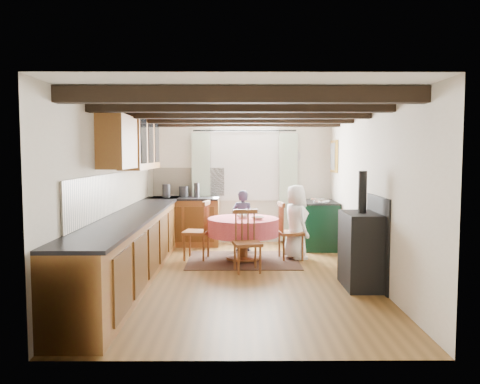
{
  "coord_description": "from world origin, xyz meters",
  "views": [
    {
      "loc": [
        -0.04,
        -6.65,
        1.74
      ],
      "look_at": [
        0.0,
        0.8,
        1.15
      ],
      "focal_mm": 35.76,
      "sensor_mm": 36.0,
      "label": 1
    }
  ],
  "objects_px": {
    "cup": "(242,216)",
    "dining_table": "(243,239)",
    "child_far": "(243,221)",
    "cast_iron_stove": "(362,229)",
    "aga_range": "(319,224)",
    "child_right": "(296,222)",
    "chair_left": "(196,230)",
    "chair_near": "(247,241)",
    "chair_right": "(291,231)"
  },
  "relations": [
    {
      "from": "child_far",
      "to": "chair_right",
      "type": "bearing_deg",
      "value": 154.9
    },
    {
      "from": "child_right",
      "to": "chair_near",
      "type": "bearing_deg",
      "value": 118.91
    },
    {
      "from": "child_far",
      "to": "aga_range",
      "type": "bearing_deg",
      "value": -153.16
    },
    {
      "from": "chair_right",
      "to": "dining_table",
      "type": "bearing_deg",
      "value": 89.35
    },
    {
      "from": "child_far",
      "to": "cup",
      "type": "distance_m",
      "value": 0.8
    },
    {
      "from": "child_right",
      "to": "chair_left",
      "type": "bearing_deg",
      "value": 72.47
    },
    {
      "from": "aga_range",
      "to": "cast_iron_stove",
      "type": "height_order",
      "value": "cast_iron_stove"
    },
    {
      "from": "chair_near",
      "to": "dining_table",
      "type": "bearing_deg",
      "value": 82.56
    },
    {
      "from": "chair_right",
      "to": "cast_iron_stove",
      "type": "relative_size",
      "value": 0.63
    },
    {
      "from": "chair_right",
      "to": "cast_iron_stove",
      "type": "height_order",
      "value": "cast_iron_stove"
    },
    {
      "from": "chair_near",
      "to": "child_far",
      "type": "relative_size",
      "value": 0.83
    },
    {
      "from": "chair_right",
      "to": "cup",
      "type": "height_order",
      "value": "chair_right"
    },
    {
      "from": "chair_near",
      "to": "aga_range",
      "type": "height_order",
      "value": "chair_near"
    },
    {
      "from": "chair_near",
      "to": "child_far",
      "type": "distance_m",
      "value": 1.55
    },
    {
      "from": "cast_iron_stove",
      "to": "dining_table",
      "type": "bearing_deg",
      "value": 133.97
    },
    {
      "from": "dining_table",
      "to": "chair_right",
      "type": "bearing_deg",
      "value": 6.74
    },
    {
      "from": "chair_left",
      "to": "child_right",
      "type": "distance_m",
      "value": 1.66
    },
    {
      "from": "chair_right",
      "to": "child_right",
      "type": "height_order",
      "value": "child_right"
    },
    {
      "from": "child_far",
      "to": "cup",
      "type": "relative_size",
      "value": 11.8
    },
    {
      "from": "cast_iron_stove",
      "to": "cup",
      "type": "height_order",
      "value": "cast_iron_stove"
    },
    {
      "from": "aga_range",
      "to": "child_far",
      "type": "xyz_separation_m",
      "value": [
        -1.41,
        -0.28,
        0.11
      ]
    },
    {
      "from": "child_right",
      "to": "aga_range",
      "type": "bearing_deg",
      "value": -49.14
    },
    {
      "from": "aga_range",
      "to": "child_right",
      "type": "bearing_deg",
      "value": -120.3
    },
    {
      "from": "chair_near",
      "to": "child_right",
      "type": "height_order",
      "value": "child_right"
    },
    {
      "from": "child_right",
      "to": "cup",
      "type": "xyz_separation_m",
      "value": [
        -0.9,
        -0.13,
        0.12
      ]
    },
    {
      "from": "dining_table",
      "to": "chair_near",
      "type": "bearing_deg",
      "value": -86.14
    },
    {
      "from": "dining_table",
      "to": "child_far",
      "type": "height_order",
      "value": "child_far"
    },
    {
      "from": "dining_table",
      "to": "cast_iron_stove",
      "type": "bearing_deg",
      "value": -46.03
    },
    {
      "from": "chair_left",
      "to": "chair_right",
      "type": "xyz_separation_m",
      "value": [
        1.57,
        -0.0,
        -0.01
      ]
    },
    {
      "from": "child_far",
      "to": "cast_iron_stove",
      "type": "bearing_deg",
      "value": 138.42
    },
    {
      "from": "dining_table",
      "to": "child_far",
      "type": "relative_size",
      "value": 1.05
    },
    {
      "from": "aga_range",
      "to": "chair_right",
      "type": "bearing_deg",
      "value": -123.01
    },
    {
      "from": "child_right",
      "to": "child_far",
      "type": "bearing_deg",
      "value": 35.02
    },
    {
      "from": "chair_near",
      "to": "chair_right",
      "type": "height_order",
      "value": "chair_right"
    },
    {
      "from": "aga_range",
      "to": "chair_left",
      "type": "bearing_deg",
      "value": -156.35
    },
    {
      "from": "chair_left",
      "to": "child_far",
      "type": "relative_size",
      "value": 0.89
    },
    {
      "from": "aga_range",
      "to": "cup",
      "type": "distance_m",
      "value": 1.81
    },
    {
      "from": "chair_left",
      "to": "cup",
      "type": "distance_m",
      "value": 0.8
    },
    {
      "from": "cast_iron_stove",
      "to": "cup",
      "type": "xyz_separation_m",
      "value": [
        -1.55,
        1.58,
        -0.02
      ]
    },
    {
      "from": "chair_left",
      "to": "child_far",
      "type": "bearing_deg",
      "value": 140.66
    },
    {
      "from": "chair_right",
      "to": "chair_near",
      "type": "bearing_deg",
      "value": 132.24
    },
    {
      "from": "child_far",
      "to": "dining_table",
      "type": "bearing_deg",
      "value": 105.26
    },
    {
      "from": "cup",
      "to": "dining_table",
      "type": "bearing_deg",
      "value": 5.96
    },
    {
      "from": "chair_left",
      "to": "child_right",
      "type": "bearing_deg",
      "value": 100.96
    },
    {
      "from": "dining_table",
      "to": "cast_iron_stove",
      "type": "height_order",
      "value": "cast_iron_stove"
    },
    {
      "from": "aga_range",
      "to": "cup",
      "type": "relative_size",
      "value": 10.3
    },
    {
      "from": "chair_right",
      "to": "child_right",
      "type": "distance_m",
      "value": 0.17
    },
    {
      "from": "dining_table",
      "to": "chair_right",
      "type": "relative_size",
      "value": 1.21
    },
    {
      "from": "chair_left",
      "to": "child_far",
      "type": "height_order",
      "value": "child_far"
    },
    {
      "from": "dining_table",
      "to": "child_far",
      "type": "bearing_deg",
      "value": 89.75
    }
  ]
}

